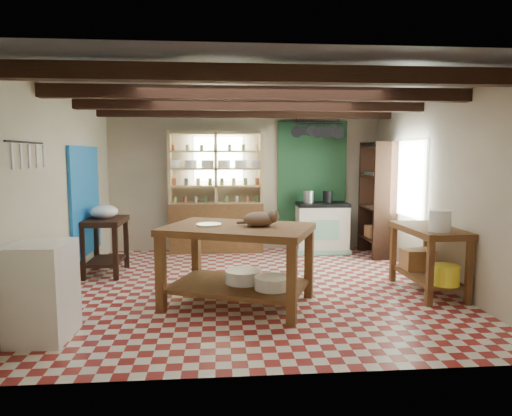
{
  "coord_description": "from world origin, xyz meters",
  "views": [
    {
      "loc": [
        -0.52,
        -5.98,
        1.77
      ],
      "look_at": [
        0.01,
        0.3,
        1.04
      ],
      "focal_mm": 32.0,
      "sensor_mm": 36.0,
      "label": 1
    }
  ],
  "objects": [
    {
      "name": "floor",
      "position": [
        0.0,
        0.0,
        -0.01
      ],
      "size": [
        5.0,
        5.0,
        0.02
      ],
      "primitive_type": "cube",
      "color": "maroon",
      "rests_on": "ground"
    },
    {
      "name": "ceiling",
      "position": [
        0.0,
        0.0,
        2.6
      ],
      "size": [
        5.0,
        5.0,
        0.02
      ],
      "primitive_type": "cube",
      "color": "#444449",
      "rests_on": "wall_back"
    },
    {
      "name": "wall_back",
      "position": [
        0.0,
        2.5,
        1.3
      ],
      "size": [
        5.0,
        0.04,
        2.6
      ],
      "primitive_type": "cube",
      "color": "beige",
      "rests_on": "floor"
    },
    {
      "name": "wall_front",
      "position": [
        0.0,
        -2.5,
        1.3
      ],
      "size": [
        5.0,
        0.04,
        2.6
      ],
      "primitive_type": "cube",
      "color": "beige",
      "rests_on": "floor"
    },
    {
      "name": "wall_left",
      "position": [
        -2.5,
        0.0,
        1.3
      ],
      "size": [
        0.04,
        5.0,
        2.6
      ],
      "primitive_type": "cube",
      "color": "beige",
      "rests_on": "floor"
    },
    {
      "name": "wall_right",
      "position": [
        2.5,
        0.0,
        1.3
      ],
      "size": [
        0.04,
        5.0,
        2.6
      ],
      "primitive_type": "cube",
      "color": "beige",
      "rests_on": "floor"
    },
    {
      "name": "ceiling_beams",
      "position": [
        0.0,
        0.0,
        2.48
      ],
      "size": [
        5.0,
        3.8,
        0.15
      ],
      "primitive_type": "cube",
      "color": "black",
      "rests_on": "ceiling"
    },
    {
      "name": "blue_wall_patch",
      "position": [
        -2.47,
        0.9,
        1.1
      ],
      "size": [
        0.04,
        1.4,
        1.6
      ],
      "primitive_type": "cube",
      "color": "blue",
      "rests_on": "wall_left"
    },
    {
      "name": "green_wall_patch",
      "position": [
        1.25,
        2.47,
        1.25
      ],
      "size": [
        1.3,
        0.04,
        2.3
      ],
      "primitive_type": "cube",
      "color": "#1C4828",
      "rests_on": "wall_back"
    },
    {
      "name": "window_back",
      "position": [
        -0.5,
        2.48,
        1.7
      ],
      "size": [
        0.9,
        0.02,
        0.8
      ],
      "primitive_type": "cube",
      "color": "#B5C5AF",
      "rests_on": "wall_back"
    },
    {
      "name": "window_right",
      "position": [
        2.48,
        1.0,
        1.4
      ],
      "size": [
        0.02,
        1.3,
        1.2
      ],
      "primitive_type": "cube",
      "color": "#B5C5AF",
      "rests_on": "wall_right"
    },
    {
      "name": "utensil_rail",
      "position": [
        -2.44,
        -1.2,
        1.78
      ],
      "size": [
        0.06,
        0.9,
        0.28
      ],
      "primitive_type": "cube",
      "color": "black",
      "rests_on": "wall_left"
    },
    {
      "name": "pot_rack",
      "position": [
        1.25,
        2.05,
        2.18
      ],
      "size": [
        0.86,
        0.12,
        0.36
      ],
      "primitive_type": "cube",
      "color": "black",
      "rests_on": "ceiling"
    },
    {
      "name": "shelving_unit",
      "position": [
        -0.55,
        2.31,
        1.1
      ],
      "size": [
        1.7,
        0.34,
        2.2
      ],
      "primitive_type": "cube",
      "color": "tan",
      "rests_on": "floor"
    },
    {
      "name": "tall_rack",
      "position": [
        2.28,
        1.8,
        1.0
      ],
      "size": [
        0.4,
        0.86,
        2.0
      ],
      "primitive_type": "cube",
      "color": "black",
      "rests_on": "floor"
    },
    {
      "name": "work_table",
      "position": [
        -0.29,
        -0.69,
        0.47
      ],
      "size": [
        1.96,
        1.65,
        0.94
      ],
      "primitive_type": "cube",
      "rotation": [
        0.0,
        0.0,
        -0.38
      ],
      "color": "brown",
      "rests_on": "floor"
    },
    {
      "name": "stove",
      "position": [
        1.38,
        2.15,
        0.45
      ],
      "size": [
        0.95,
        0.66,
        0.91
      ],
      "primitive_type": "cube",
      "rotation": [
        0.0,
        0.0,
        -0.04
      ],
      "color": "white",
      "rests_on": "floor"
    },
    {
      "name": "prep_table",
      "position": [
        -2.2,
        0.86,
        0.42
      ],
      "size": [
        0.58,
        0.84,
        0.84
      ],
      "primitive_type": "cube",
      "rotation": [
        0.0,
        0.0,
        -0.01
      ],
      "color": "black",
      "rests_on": "floor"
    },
    {
      "name": "white_cabinet",
      "position": [
        -2.22,
        -1.56,
        0.47
      ],
      "size": [
        0.55,
        0.65,
        0.94
      ],
      "primitive_type": "cube",
      "rotation": [
        0.0,
        0.0,
        -0.05
      ],
      "color": "white",
      "rests_on": "floor"
    },
    {
      "name": "right_counter",
      "position": [
        2.18,
        -0.42,
        0.43
      ],
      "size": [
        0.62,
        1.2,
        0.86
      ],
      "primitive_type": "cube",
      "rotation": [
        0.0,
        0.0,
        0.01
      ],
      "color": "brown",
      "rests_on": "floor"
    },
    {
      "name": "cat",
      "position": [
        -0.04,
        -0.73,
        1.03
      ],
      "size": [
        0.43,
        0.36,
        0.17
      ],
      "primitive_type": "ellipsoid",
      "rotation": [
        0.0,
        0.0,
        -0.21
      ],
      "color": "#87664E",
      "rests_on": "work_table"
    },
    {
      "name": "steel_tray",
      "position": [
        -0.63,
        -0.6,
        0.95
      ],
      "size": [
        0.39,
        0.39,
        0.02
      ],
      "primitive_type": "cylinder",
      "rotation": [
        0.0,
        0.0,
        -0.38
      ],
      "color": "#A9A8AF",
      "rests_on": "work_table"
    },
    {
      "name": "basin_large",
      "position": [
        -0.22,
        -0.66,
        0.33
      ],
      "size": [
        0.57,
        0.57,
        0.15
      ],
      "primitive_type": "cylinder",
      "rotation": [
        0.0,
        0.0,
        -0.38
      ],
      "color": "white",
      "rests_on": "work_table"
    },
    {
      "name": "basin_small",
      "position": [
        0.09,
        -0.95,
        0.32
      ],
      "size": [
        0.54,
        0.54,
        0.14
      ],
      "primitive_type": "cylinder",
      "rotation": [
        0.0,
        0.0,
        -0.38
      ],
      "color": "white",
      "rests_on": "work_table"
    },
    {
      "name": "kettle_left",
      "position": [
        1.13,
        2.16,
        1.01
      ],
      "size": [
        0.19,
        0.19,
        0.21
      ],
      "primitive_type": "cylinder",
      "rotation": [
        0.0,
        0.0,
        -0.04
      ],
      "color": "#A9A8AF",
      "rests_on": "stove"
    },
    {
      "name": "kettle_right",
      "position": [
        1.48,
        2.15,
        1.02
      ],
      "size": [
        0.18,
        0.18,
        0.22
      ],
      "primitive_type": "cylinder",
      "rotation": [
        0.0,
        0.0,
        -0.04
      ],
      "color": "black",
      "rests_on": "stove"
    },
    {
      "name": "enamel_bowl",
      "position": [
        -2.2,
        0.86,
        0.94
      ],
      "size": [
        0.41,
        0.41,
        0.2
      ],
      "primitive_type": "ellipsoid",
      "rotation": [
        0.0,
        0.0,
        -0.01
      ],
      "color": "white",
      "rests_on": "prep_table"
    },
    {
      "name": "white_bucket",
      "position": [
        2.14,
        -0.77,
        0.99
      ],
      "size": [
        0.26,
        0.26,
        0.26
      ],
      "primitive_type": "cylinder",
      "rotation": [
        0.0,
        0.0,
        0.01
      ],
      "color": "white",
      "rests_on": "right_counter"
    },
    {
      "name": "wicker_basket",
      "position": [
        2.18,
        -0.12,
        0.36
      ],
      "size": [
        0.4,
        0.32,
        0.27
      ],
      "primitive_type": "cube",
      "rotation": [
        0.0,
        0.0,
        0.01
      ],
      "color": "#AD7846",
      "rests_on": "right_counter"
    },
    {
      "name": "yellow_tub",
      "position": [
        2.19,
        -0.87,
        0.35
      ],
      "size": [
        0.33,
        0.33,
        0.24
      ],
      "primitive_type": "cylinder",
      "rotation": [
        0.0,
        0.0,
        0.01
      ],
      "color": "yellow",
      "rests_on": "right_counter"
    }
  ]
}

